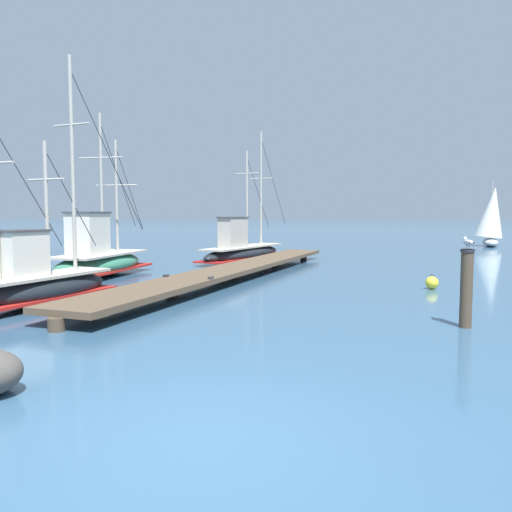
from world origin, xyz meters
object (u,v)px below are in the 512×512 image
Objects in this scene: mooring_buoy at (432,283)px; perched_seagull at (468,242)px; fishing_boat_0 at (98,258)px; fishing_boat_2 at (39,281)px; distant_sailboat at (492,217)px; mooring_piling at (466,287)px; fishing_boat_1 at (242,249)px.

perched_seagull is at bearing -81.84° from mooring_buoy.
fishing_boat_2 reaches higher than fishing_boat_0.
perched_seagull is at bearing -95.14° from distant_sailboat.
mooring_piling is 5.94m from mooring_buoy.
fishing_boat_0 is 1.34× the size of distant_sailboat.
fishing_boat_1 is 22.56m from distant_sailboat.
distant_sailboat is (13.13, 18.27, 1.63)m from fishing_boat_1.
mooring_buoy is (9.96, 6.80, -0.44)m from fishing_boat_2.
fishing_boat_0 is 0.76× the size of fishing_boat_1.
distant_sailboat is (3.64, 25.22, 2.05)m from mooring_buoy.
fishing_boat_2 reaches higher than fishing_boat_1.
fishing_boat_0 is 14.37m from perched_seagull.
fishing_boat_0 is 13.61× the size of mooring_buoy.
perched_seagull reaches higher than mooring_piling.
distant_sailboat is (2.80, 31.07, 0.40)m from perched_seagull.
fishing_boat_2 is at bearing -145.66° from mooring_buoy.
mooring_piling is at bearing 119.23° from perched_seagull.
mooring_buoy is at bearing 98.14° from mooring_piling.
fishing_boat_0 is 0.96× the size of fishing_boat_2.
fishing_boat_0 is 8.37m from fishing_boat_1.
mooring_piling is (10.33, -12.79, 0.26)m from fishing_boat_1.
perched_seagull is at bearing -51.08° from fishing_boat_1.
perched_seagull is at bearing 5.07° from fishing_boat_2.
fishing_boat_0 is at bearing -176.22° from mooring_buoy.
mooring_buoy is at bearing -98.20° from distant_sailboat.
fishing_boat_2 is 10.91m from perched_seagull.
perched_seagull is (13.42, -5.02, 1.14)m from fishing_boat_0.
fishing_boat_1 reaches higher than distant_sailboat.
perched_seagull is at bearing -60.77° from mooring_piling.
perched_seagull is 0.07× the size of distant_sailboat.
fishing_boat_1 is at bearing 68.40° from fishing_boat_0.
mooring_buoy is (9.50, -6.95, -0.42)m from fishing_boat_1.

